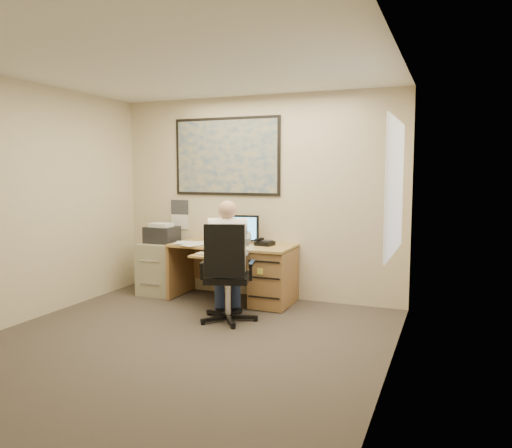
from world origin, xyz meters
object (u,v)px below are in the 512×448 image
at_px(person, 229,261).
at_px(filing_cabinet, 163,263).
at_px(office_chair, 225,293).
at_px(desk, 257,269).

bearing_deg(person, filing_cabinet, 124.06).
bearing_deg(office_chair, desk, 71.00).
bearing_deg(desk, person, -91.60).
relative_size(desk, person, 1.17).
distance_m(desk, person, 0.85).
xyz_separation_m(desk, filing_cabinet, (-1.43, 0.00, -0.02)).
xyz_separation_m(desk, office_chair, (-0.04, -0.90, -0.11)).
distance_m(filing_cabinet, person, 1.65).
bearing_deg(office_chair, filing_cabinet, 130.42).
height_order(desk, filing_cabinet, desk).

